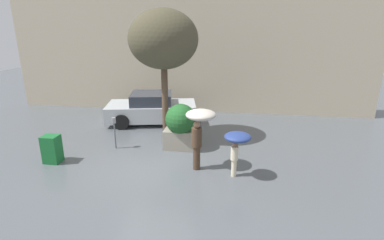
# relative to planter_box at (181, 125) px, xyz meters

# --- Properties ---
(ground_plane) EXTENTS (40.00, 40.00, 0.00)m
(ground_plane) POSITION_rel_planter_box_xyz_m (-0.58, -1.49, -0.88)
(ground_plane) COLOR #51565B
(building_facade) EXTENTS (18.00, 0.30, 6.00)m
(building_facade) POSITION_rel_planter_box_xyz_m (-0.58, 5.01, 2.12)
(building_facade) COLOR #B7A88E
(building_facade) RESTS_ON ground
(planter_box) EXTENTS (1.19, 1.07, 1.64)m
(planter_box) POSITION_rel_planter_box_xyz_m (0.00, 0.00, 0.00)
(planter_box) COLOR gray
(planter_box) RESTS_ON ground
(person_adult) EXTENTS (0.90, 0.90, 1.86)m
(person_adult) POSITION_rel_planter_box_xyz_m (0.84, -1.44, 0.57)
(person_adult) COLOR #473323
(person_adult) RESTS_ON ground
(person_child) EXTENTS (0.75, 0.75, 1.37)m
(person_child) POSITION_rel_planter_box_xyz_m (1.94, -1.85, 0.24)
(person_child) COLOR beige
(person_child) RESTS_ON ground
(parked_car_near) EXTENTS (4.20, 2.64, 1.35)m
(parked_car_near) POSITION_rel_planter_box_xyz_m (-1.85, 2.81, -0.25)
(parked_car_near) COLOR #B7BCC1
(parked_car_near) RESTS_ON ground
(street_tree) EXTENTS (2.49, 2.49, 4.80)m
(street_tree) POSITION_rel_planter_box_xyz_m (-0.76, 0.90, 2.84)
(street_tree) COLOR brown
(street_tree) RESTS_ON ground
(parking_meter) EXTENTS (0.14, 0.14, 1.15)m
(parking_meter) POSITION_rel_planter_box_xyz_m (-2.31, -0.33, -0.04)
(parking_meter) COLOR #595B60
(parking_meter) RESTS_ON ground
(newspaper_box) EXTENTS (0.50, 0.44, 0.90)m
(newspaper_box) POSITION_rel_planter_box_xyz_m (-3.87, -1.69, -0.43)
(newspaper_box) COLOR #19662D
(newspaper_box) RESTS_ON ground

